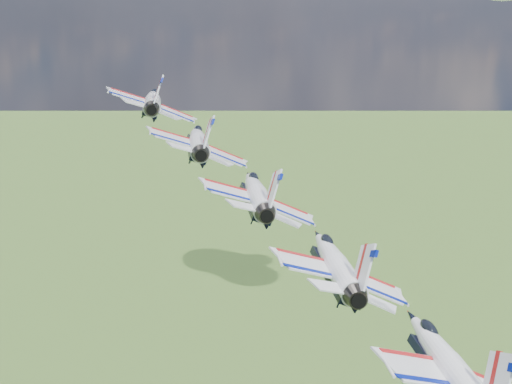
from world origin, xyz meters
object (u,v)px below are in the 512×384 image
(jet_0, at_px, (153,100))
(jet_2, at_px, (256,192))
(jet_3, at_px, (334,261))
(jet_4, at_px, (444,360))
(jet_1, at_px, (198,140))

(jet_0, distance_m, jet_2, 24.99)
(jet_3, bearing_deg, jet_4, -67.04)
(jet_0, relative_size, jet_3, 1.00)
(jet_4, bearing_deg, jet_0, 112.96)
(jet_0, bearing_deg, jet_2, -67.04)
(jet_1, xyz_separation_m, jet_2, (8.85, -8.41, -2.65))
(jet_3, height_order, jet_4, jet_3)
(jet_4, bearing_deg, jet_3, 112.96)
(jet_0, distance_m, jet_1, 12.50)
(jet_1, bearing_deg, jet_3, -67.04)
(jet_3, bearing_deg, jet_0, 112.96)
(jet_1, height_order, jet_4, jet_1)
(jet_3, xyz_separation_m, jet_4, (8.85, -8.41, -2.65))
(jet_0, xyz_separation_m, jet_2, (17.70, -16.82, -5.30))
(jet_1, xyz_separation_m, jet_4, (26.56, -25.23, -7.95))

